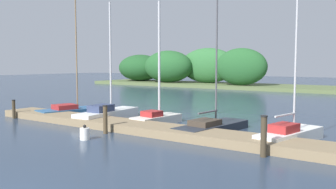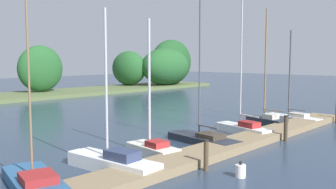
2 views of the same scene
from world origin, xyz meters
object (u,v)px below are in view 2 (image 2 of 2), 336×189
Objects in this scene: sailboat_6 at (291,117)px; mooring_piling_1 at (206,155)px; mooring_piling_2 at (286,128)px; sailboat_5 at (266,118)px; sailboat_0 at (34,180)px; channel_buoy_0 at (241,171)px; sailboat_4 at (242,127)px; sailboat_3 at (202,138)px; sailboat_1 at (111,161)px; sailboat_2 at (151,146)px.

sailboat_6 is 5.07× the size of mooring_piling_1.
sailboat_5 is at bearing 40.62° from mooring_piling_2.
sailboat_0 is 11.20× the size of channel_buoy_0.
sailboat_4 is at bearing 95.44° from sailboat_6.
sailboat_0 is at bearing 100.95° from sailboat_4.
mooring_piling_1 is at bearing -104.58° from sailboat_0.
mooring_piling_2 is at bearing 140.26° from sailboat_5.
channel_buoy_0 is (0.24, -1.39, -0.37)m from mooring_piling_1.
sailboat_0 is 0.93× the size of sailboat_3.
sailboat_1 is 0.83× the size of sailboat_5.
sailboat_2 is at bearing -72.58° from sailboat_0.
mooring_piling_1 is (-7.09, -2.78, 0.24)m from sailboat_4.
sailboat_3 is 4.72m from mooring_piling_1.
sailboat_1 is at bearing -80.91° from sailboat_0.
sailboat_6 is at bearing -77.19° from sailboat_0.
channel_buoy_0 is at bearing -80.07° from mooring_piling_1.
sailboat_0 is at bearing 97.00° from sailboat_3.
sailboat_3 reaches higher than sailboat_2.
mooring_piling_2 is at bearing 12.43° from channel_buoy_0.
sailboat_6 is (9.37, -0.44, 0.06)m from sailboat_3.
sailboat_0 reaches higher than channel_buoy_0.
mooring_piling_1 is at bearing 136.67° from sailboat_3.
sailboat_1 is at bearing 99.55° from sailboat_3.
sailboat_6 is (2.42, -0.59, -0.11)m from sailboat_5.
sailboat_1 is 9.81m from mooring_piling_2.
sailboat_3 is 5.39× the size of mooring_piling_2.
sailboat_3 is 9.38m from sailboat_6.
sailboat_0 is 12.57m from sailboat_4.
sailboat_3 is 3.48m from sailboat_4.
mooring_piling_2 is at bearing -123.98° from sailboat_3.
sailboat_4 is 7.62m from mooring_piling_1.
channel_buoy_0 is at bearing -151.76° from sailboat_1.
sailboat_2 is 10.25m from sailboat_5.
sailboat_0 reaches higher than mooring_piling_1.
channel_buoy_0 is (-10.33, -4.56, -0.21)m from sailboat_5.
sailboat_2 is 4.94× the size of mooring_piling_1.
channel_buoy_0 is at bearing -167.57° from mooring_piling_2.
sailboat_6 is at bearing 17.29° from channel_buoy_0.
channel_buoy_0 is (-6.75, -1.49, -0.44)m from mooring_piling_2.
mooring_piling_2 is at bearing -170.20° from sailboat_4.
sailboat_3 is at bearing 94.73° from sailboat_6.
sailboat_0 is 7.21m from channel_buoy_0.
mooring_piling_1 is 0.91× the size of mooring_piling_2.
sailboat_5 is 1.20× the size of sailboat_6.
sailboat_1 is 4.93m from channel_buoy_0.
sailboat_2 is (2.78, 0.60, 0.02)m from sailboat_1.
sailboat_4 is 1.13× the size of sailboat_5.
sailboat_2 is at bearing 84.45° from mooring_piling_1.
sailboat_4 is (12.57, -0.22, 0.09)m from sailboat_0.
sailboat_6 is 4.60× the size of mooring_piling_2.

